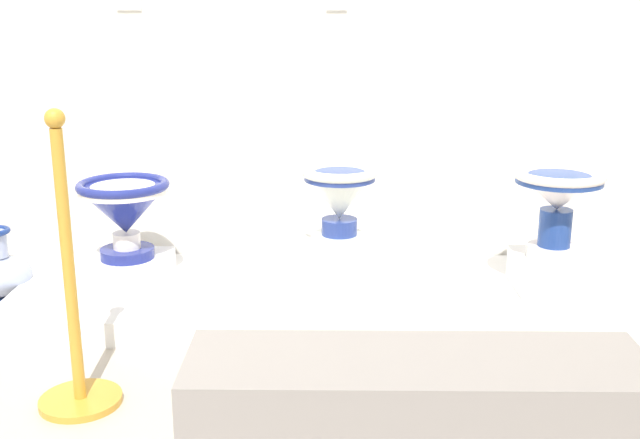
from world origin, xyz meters
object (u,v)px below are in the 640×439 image
(plinth_block_pale_glazed, at_px, (339,268))
(stanchion_post_near_left, at_px, (74,328))
(antique_toilet_pale_glazed, at_px, (340,196))
(antique_toilet_squat_floral, at_px, (558,196))
(museum_bench, at_px, (415,425))
(plinth_block_leftmost, at_px, (129,270))
(plinth_block_squat_floral, at_px, (551,275))
(antique_toilet_leftmost, at_px, (124,207))

(plinth_block_pale_glazed, bearing_deg, stanchion_post_near_left, -138.02)
(antique_toilet_pale_glazed, distance_m, stanchion_post_near_left, 1.22)
(antique_toilet_squat_floral, height_order, museum_bench, antique_toilet_squat_floral)
(stanchion_post_near_left, bearing_deg, plinth_block_pale_glazed, 41.98)
(plinth_block_pale_glazed, xyz_separation_m, stanchion_post_near_left, (-0.88, -0.79, 0.06))
(plinth_block_leftmost, distance_m, stanchion_post_near_left, 0.92)
(stanchion_post_near_left, bearing_deg, antique_toilet_pale_glazed, 41.98)
(plinth_block_pale_glazed, xyz_separation_m, antique_toilet_pale_glazed, (0.00, -0.00, 0.32))
(antique_toilet_squat_floral, distance_m, stanchion_post_near_left, 2.00)
(plinth_block_leftmost, bearing_deg, stanchion_post_near_left, -86.39)
(plinth_block_leftmost, height_order, plinth_block_squat_floral, plinth_block_squat_floral)
(plinth_block_leftmost, relative_size, plinth_block_pale_glazed, 0.89)
(antique_toilet_squat_floral, relative_size, stanchion_post_near_left, 0.39)
(antique_toilet_pale_glazed, distance_m, museum_bench, 1.32)
(plinth_block_leftmost, distance_m, plinth_block_squat_floral, 1.86)
(plinth_block_leftmost, xyz_separation_m, antique_toilet_squat_floral, (1.86, -0.08, 0.37))
(plinth_block_pale_glazed, relative_size, plinth_block_squat_floral, 1.04)
(plinth_block_leftmost, xyz_separation_m, plinth_block_pale_glazed, (0.94, -0.11, 0.05))
(museum_bench, bearing_deg, plinth_block_squat_floral, 60.57)
(antique_toilet_squat_floral, distance_m, museum_bench, 1.52)
(antique_toilet_pale_glazed, xyz_separation_m, antique_toilet_squat_floral, (0.92, 0.03, -0.00))
(plinth_block_leftmost, bearing_deg, plinth_block_pale_glazed, -6.75)
(antique_toilet_leftmost, distance_m, stanchion_post_near_left, 0.93)
(antique_toilet_leftmost, height_order, stanchion_post_near_left, stanchion_post_near_left)
(antique_toilet_squat_floral, bearing_deg, plinth_block_pale_glazed, -178.22)
(plinth_block_squat_floral, relative_size, antique_toilet_squat_floral, 0.99)
(plinth_block_squat_floral, bearing_deg, plinth_block_pale_glazed, -178.22)
(plinth_block_pale_glazed, bearing_deg, antique_toilet_pale_glazed, -90.00)
(plinth_block_pale_glazed, distance_m, stanchion_post_near_left, 1.19)
(plinth_block_pale_glazed, height_order, plinth_block_squat_floral, plinth_block_pale_glazed)
(stanchion_post_near_left, bearing_deg, plinth_block_squat_floral, 24.54)
(plinth_block_squat_floral, height_order, stanchion_post_near_left, stanchion_post_near_left)
(antique_toilet_leftmost, relative_size, museum_bench, 0.32)
(stanchion_post_near_left, relative_size, museum_bench, 0.81)
(antique_toilet_leftmost, bearing_deg, museum_bench, -50.49)
(antique_toilet_pale_glazed, relative_size, stanchion_post_near_left, 0.34)
(stanchion_post_near_left, bearing_deg, plinth_block_leftmost, 93.61)
(plinth_block_leftmost, relative_size, plinth_block_squat_floral, 0.92)
(plinth_block_pale_glazed, distance_m, antique_toilet_squat_floral, 0.97)
(antique_toilet_pale_glazed, bearing_deg, plinth_block_squat_floral, 1.78)
(plinth_block_leftmost, relative_size, antique_toilet_leftmost, 0.88)
(museum_bench, bearing_deg, plinth_block_pale_glazed, 98.66)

